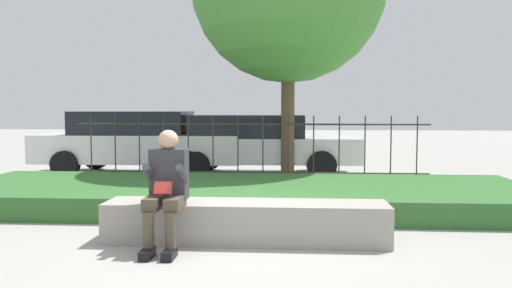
% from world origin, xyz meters
% --- Properties ---
extents(ground_plane, '(60.00, 60.00, 0.00)m').
position_xyz_m(ground_plane, '(0.00, 0.00, 0.00)').
color(ground_plane, '#9E9B93').
extents(stone_bench, '(3.09, 0.57, 0.44)m').
position_xyz_m(stone_bench, '(0.27, 0.00, 0.20)').
color(stone_bench, gray).
rests_on(stone_bench, ground_plane).
extents(person_seated_reader, '(0.42, 0.73, 1.24)m').
position_xyz_m(person_seated_reader, '(-0.53, -0.32, 0.67)').
color(person_seated_reader, black).
rests_on(person_seated_reader, ground_plane).
extents(grass_berm, '(8.63, 2.71, 0.33)m').
position_xyz_m(grass_berm, '(0.00, 2.06, 0.16)').
color(grass_berm, '#33662D').
rests_on(grass_berm, ground_plane).
extents(iron_fence, '(6.63, 0.03, 1.34)m').
position_xyz_m(iron_fence, '(-0.00, 3.94, 0.70)').
color(iron_fence, '#332D28').
rests_on(iron_fence, ground_plane).
extents(car_parked_center, '(4.52, 2.02, 1.33)m').
position_xyz_m(car_parked_center, '(-0.07, 5.69, 0.71)').
color(car_parked_center, silver).
rests_on(car_parked_center, ground_plane).
extents(car_parked_left, '(4.51, 1.92, 1.41)m').
position_xyz_m(car_parked_left, '(-2.64, 5.60, 0.74)').
color(car_parked_left, silver).
rests_on(car_parked_left, ground_plane).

